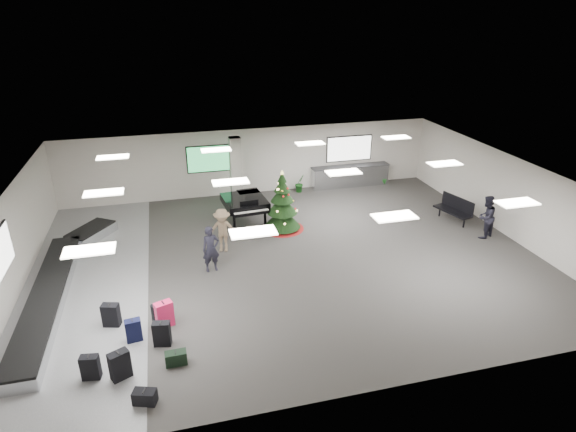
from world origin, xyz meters
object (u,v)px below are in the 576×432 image
object	(u,v)px
grand_piano	(245,203)
potted_plant_left	(300,183)
service_counter	(350,176)
traveler_a	(211,249)
bench	(455,208)
pink_suitcase	(164,314)
traveler_b	(222,230)
christmas_tree	(282,209)
baggage_carousel	(58,282)
potted_plant_right	(384,177)
traveler_bench	(486,217)

from	to	relation	value
grand_piano	potted_plant_left	world-z (taller)	grand_piano
service_counter	traveler_a	world-z (taller)	traveler_a
bench	traveler_a	distance (m)	10.64
pink_suitcase	traveler_b	world-z (taller)	traveler_b
traveler_b	potted_plant_left	world-z (taller)	traveler_b
grand_piano	traveler_b	distance (m)	2.71
traveler_b	grand_piano	bearing A→B (deg)	77.77
christmas_tree	service_counter	bearing A→B (deg)	41.95
bench	grand_piano	bearing A→B (deg)	151.10
baggage_carousel	bench	bearing A→B (deg)	5.28
traveler_b	potted_plant_right	size ratio (longest dim) A/B	2.28
service_counter	grand_piano	size ratio (longest dim) A/B	1.75
potted_plant_right	traveler_a	bearing A→B (deg)	-145.14
pink_suitcase	grand_piano	world-z (taller)	grand_piano
potted_plant_right	baggage_carousel	bearing A→B (deg)	-155.81
service_counter	potted_plant_left	distance (m)	2.73
baggage_carousel	potted_plant_right	size ratio (longest dim) A/B	13.06
baggage_carousel	traveler_bench	bearing A→B (deg)	-0.79
service_counter	potted_plant_right	size ratio (longest dim) A/B	5.45
potted_plant_left	potted_plant_right	distance (m)	4.54
potted_plant_left	traveler_b	bearing A→B (deg)	-130.37
grand_piano	christmas_tree	bearing A→B (deg)	-42.82
service_counter	christmas_tree	bearing A→B (deg)	-138.05
traveler_b	potted_plant_left	xyz separation A→B (m)	(4.52, 5.31, -0.40)
christmas_tree	traveler_a	world-z (taller)	christmas_tree
service_counter	grand_piano	distance (m)	6.73
service_counter	potted_plant_left	bearing A→B (deg)	-176.47
bench	potted_plant_right	distance (m)	5.23
traveler_a	traveler_bench	world-z (taller)	traveler_bench
potted_plant_left	baggage_carousel	bearing A→B (deg)	-147.02
pink_suitcase	christmas_tree	size ratio (longest dim) A/B	0.31
service_counter	grand_piano	xyz separation A→B (m)	(-5.97, -3.09, 0.34)
baggage_carousel	bench	world-z (taller)	bench
grand_piano	potted_plant_left	size ratio (longest dim) A/B	2.61
baggage_carousel	grand_piano	world-z (taller)	grand_piano
grand_piano	bench	world-z (taller)	grand_piano
christmas_tree	traveler_bench	distance (m)	8.09
traveler_a	traveler_b	xyz separation A→B (m)	(0.58, 1.38, 0.02)
christmas_tree	bench	size ratio (longest dim) A/B	1.43
traveler_a	baggage_carousel	bearing A→B (deg)	169.52
grand_piano	potted_plant_right	size ratio (longest dim) A/B	3.12
traveler_a	potted_plant_right	world-z (taller)	traveler_a
baggage_carousel	christmas_tree	xyz separation A→B (m)	(8.24, 2.59, 0.66)
christmas_tree	traveler_a	distance (m)	4.21
christmas_tree	potted_plant_left	bearing A→B (deg)	64.63
potted_plant_right	christmas_tree	bearing A→B (deg)	-148.13
pink_suitcase	traveler_b	size ratio (longest dim) A/B	0.47
grand_piano	traveler_b	xyz separation A→B (m)	(-1.27, -2.39, -0.04)
christmas_tree	pink_suitcase	bearing A→B (deg)	-131.24
pink_suitcase	traveler_bench	distance (m)	12.80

